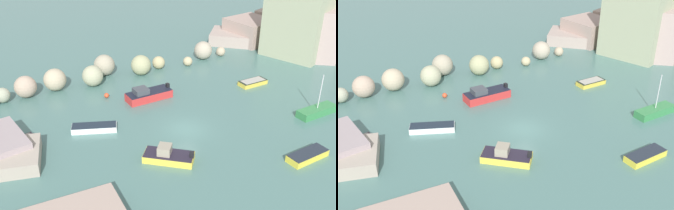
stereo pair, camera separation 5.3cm
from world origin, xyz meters
The scene contains 11 objects.
cove_water centered at (0.00, 0.00, 0.00)m, with size 160.00×160.00×0.00m, color slate.
cliff_headland_right centered at (27.73, 13.32, 3.78)m, with size 23.98×20.82×10.56m.
rock_breakwater centered at (-3.57, 15.86, 1.26)m, with size 36.15×5.30×2.79m.
channel_buoy centered at (-4.62, 10.74, 0.29)m, with size 0.58×0.58×0.58m, color #E04C28.
moored_boat_0 centered at (-4.16, -3.93, 0.49)m, with size 4.64×4.32×1.51m.
moored_boat_1 centered at (14.17, -3.92, 0.43)m, with size 4.91×1.65×4.69m.
moored_boat_2 centered at (7.06, -9.59, 0.34)m, with size 4.13×1.71×0.69m.
moored_boat_3 centered at (-8.35, 4.14, 0.34)m, with size 4.68×2.92×0.68m.
moored_boat_4 centered at (-0.47, 8.06, 0.60)m, with size 5.45×2.21×1.61m.
moored_boat_5 centered at (13.02, 5.58, 0.32)m, with size 3.68×1.66×0.61m.
moored_boat_6 centered at (-15.38, 5.00, 0.32)m, with size 2.98×1.94×0.62m.
Camera 1 is at (-17.92, -29.80, 20.82)m, focal length 42.34 mm.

